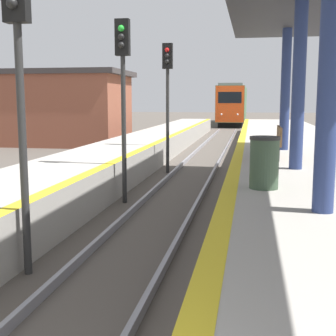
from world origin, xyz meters
The scene contains 7 objects.
train centered at (0.00, 51.50, 2.17)m, with size 2.72×17.15×4.26m.
signal_near centered at (-1.35, 5.19, 3.27)m, with size 0.36×0.31×4.70m.
signal_mid centered at (-1.22, 10.40, 3.27)m, with size 0.36×0.31×4.70m.
signal_far centered at (-1.00, 15.61, 3.27)m, with size 0.36×0.31×4.70m.
trash_bin centered at (2.29, 7.67, 1.52)m, with size 0.57×0.57×0.99m.
bench centered at (2.70, 12.44, 1.50)m, with size 0.44×1.67×0.92m.
station_building centered at (-12.19, 25.63, 2.22)m, with size 13.85×5.42×4.40m.
Camera 1 is at (2.02, -1.30, 2.70)m, focal length 50.00 mm.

